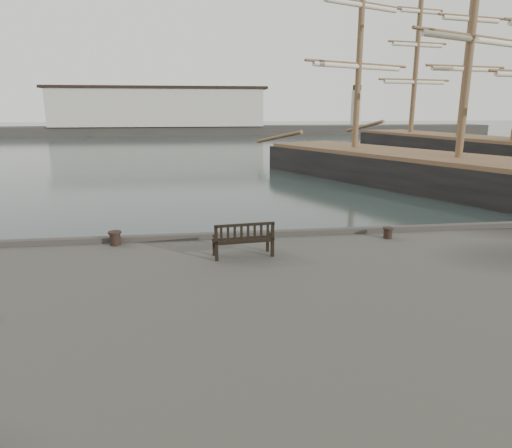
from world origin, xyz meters
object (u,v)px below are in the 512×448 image
at_px(bench, 243,246).
at_px(bollard_right, 388,233).
at_px(tall_ship_far, 457,154).
at_px(tall_ship_main, 456,182).
at_px(bollard_left, 115,238).

height_order(bench, bollard_right, bench).
xyz_separation_m(bollard_right, tall_ship_far, (23.37, 34.40, -0.89)).
distance_m(tall_ship_main, tall_ship_far, 21.49).
bearing_deg(bench, tall_ship_far, 45.26).
height_order(bench, bollard_left, bench).
height_order(bench, tall_ship_main, tall_ship_main).
distance_m(bollard_left, bollard_right, 9.11).
relative_size(bollard_left, tall_ship_far, 0.01).
distance_m(bollard_right, tall_ship_far, 41.59).
distance_m(bollard_left, tall_ship_far, 46.96).
relative_size(bench, bollard_right, 4.94).
xyz_separation_m(bollard_right, tall_ship_main, (12.22, 16.02, -1.04)).
relative_size(bollard_left, bollard_right, 1.21).
xyz_separation_m(bollard_left, tall_ship_main, (21.31, 15.55, -1.08)).
height_order(bench, tall_ship_far, tall_ship_far).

